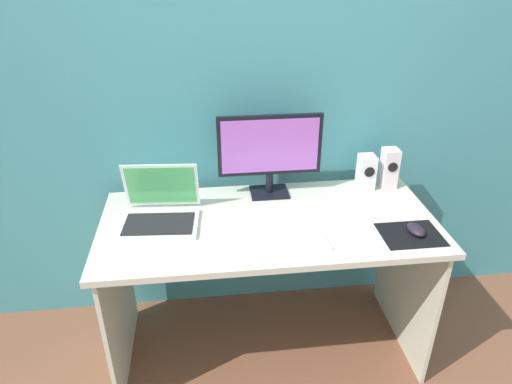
{
  "coord_description": "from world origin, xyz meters",
  "views": [
    {
      "loc": [
        -0.26,
        -1.71,
        1.84
      ],
      "look_at": [
        -0.06,
        -0.02,
        0.91
      ],
      "focal_mm": 32.63,
      "sensor_mm": 36.0,
      "label": 1
    }
  ],
  "objects_px": {
    "laptop": "(160,211)",
    "mouse": "(416,230)",
    "keyboard_external": "(278,246)",
    "speaker_near_monitor": "(366,172)",
    "speaker_right": "(389,168)",
    "monitor": "(270,151)"
  },
  "relations": [
    {
      "from": "speaker_near_monitor",
      "to": "laptop",
      "type": "bearing_deg",
      "value": -168.7
    },
    {
      "from": "speaker_right",
      "to": "speaker_near_monitor",
      "type": "xyz_separation_m",
      "value": [
        -0.11,
        -0.0,
        -0.01
      ]
    },
    {
      "from": "monitor",
      "to": "laptop",
      "type": "distance_m",
      "value": 0.57
    },
    {
      "from": "monitor",
      "to": "laptop",
      "type": "relative_size",
      "value": 1.39
    },
    {
      "from": "laptop",
      "to": "mouse",
      "type": "distance_m",
      "value": 1.09
    },
    {
      "from": "keyboard_external",
      "to": "speaker_right",
      "type": "bearing_deg",
      "value": 32.2
    },
    {
      "from": "mouse",
      "to": "speaker_near_monitor",
      "type": "bearing_deg",
      "value": 93.39
    },
    {
      "from": "monitor",
      "to": "speaker_near_monitor",
      "type": "relative_size",
      "value": 2.84
    },
    {
      "from": "monitor",
      "to": "speaker_right",
      "type": "bearing_deg",
      "value": 0.63
    },
    {
      "from": "speaker_near_monitor",
      "to": "keyboard_external",
      "type": "relative_size",
      "value": 0.42
    },
    {
      "from": "speaker_right",
      "to": "keyboard_external",
      "type": "bearing_deg",
      "value": -143.84
    },
    {
      "from": "speaker_near_monitor",
      "to": "speaker_right",
      "type": "bearing_deg",
      "value": 0.03
    },
    {
      "from": "speaker_right",
      "to": "laptop",
      "type": "bearing_deg",
      "value": -169.85
    },
    {
      "from": "speaker_right",
      "to": "speaker_near_monitor",
      "type": "relative_size",
      "value": 1.17
    },
    {
      "from": "keyboard_external",
      "to": "mouse",
      "type": "distance_m",
      "value": 0.58
    },
    {
      "from": "speaker_right",
      "to": "laptop",
      "type": "distance_m",
      "value": 1.12
    },
    {
      "from": "laptop",
      "to": "keyboard_external",
      "type": "xyz_separation_m",
      "value": [
        0.48,
        -0.26,
        -0.04
      ]
    },
    {
      "from": "speaker_near_monitor",
      "to": "keyboard_external",
      "type": "distance_m",
      "value": 0.68
    },
    {
      "from": "monitor",
      "to": "speaker_near_monitor",
      "type": "bearing_deg",
      "value": 0.77
    },
    {
      "from": "monitor",
      "to": "mouse",
      "type": "height_order",
      "value": "monitor"
    },
    {
      "from": "laptop",
      "to": "mouse",
      "type": "xyz_separation_m",
      "value": [
        1.06,
        -0.23,
        -0.03
      ]
    },
    {
      "from": "speaker_right",
      "to": "monitor",
      "type": "bearing_deg",
      "value": -179.37
    }
  ]
}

